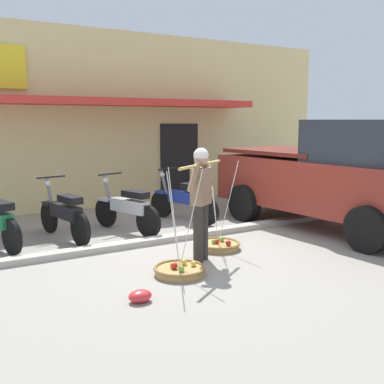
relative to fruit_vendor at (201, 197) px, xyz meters
name	(u,v)px	position (x,y,z in m)	size (l,w,h in m)	color
ground_plane	(196,250)	(0.25, 0.54, -0.98)	(90.00, 90.00, 0.00)	gray
sidewalk_curb	(176,237)	(0.25, 1.24, -0.93)	(20.00, 0.24, 0.10)	#AEA89C
fruit_vendor	(201,197)	(0.00, 0.00, 0.00)	(1.19, 0.82, 1.70)	#2D2823
fruit_basket_left_side	(218,245)	(0.58, 0.39, -0.90)	(0.72, 0.72, 1.45)	#B2894C
fruit_basket_right_side	(180,270)	(-0.58, -0.39, -0.90)	(0.72, 0.72, 1.45)	#B2894C
motorcycle_second_in_row	(64,214)	(-1.40, 2.31, -0.52)	(0.56, 1.81, 1.09)	black
motorcycle_third_in_row	(127,208)	(-0.25, 2.22, -0.52)	(0.70, 1.76, 1.09)	black
motorcycle_end_of_row	(185,200)	(1.14, 2.48, -0.52)	(0.74, 1.75, 1.09)	black
parked_truck	(338,176)	(3.35, 0.41, 0.06)	(2.47, 4.84, 2.10)	maroon
storefront_building	(77,120)	(0.41, 7.38, 1.13)	(13.00, 6.00, 4.20)	#DBC684
plastic_litter_bag	(140,296)	(-1.44, -0.98, -0.91)	(0.28, 0.22, 0.14)	red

